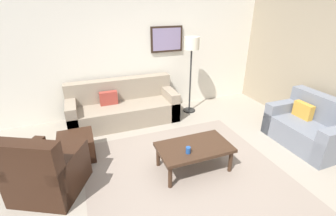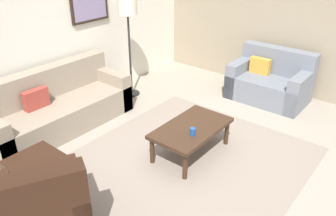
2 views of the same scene
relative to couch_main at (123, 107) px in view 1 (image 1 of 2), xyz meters
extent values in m
plane|color=gray|center=(0.52, -2.12, -0.30)|extent=(8.00, 8.00, 0.00)
cube|color=silver|center=(0.52, 0.48, 1.10)|extent=(6.00, 0.12, 2.80)
cube|color=gray|center=(0.52, -2.12, -0.30)|extent=(2.89, 2.70, 0.01)
cube|color=gray|center=(0.00, -0.10, -0.09)|extent=(2.24, 0.86, 0.42)
cube|color=gray|center=(0.00, 0.21, 0.14)|extent=(2.24, 0.24, 0.88)
cube|color=gray|center=(-1.02, -0.10, 0.01)|extent=(0.20, 0.86, 0.62)
cube|color=gray|center=(1.02, -0.10, 0.01)|extent=(0.20, 0.86, 0.62)
cube|color=#99382D|center=(-0.28, -0.01, 0.26)|extent=(0.36, 0.12, 0.28)
cube|color=slate|center=(2.89, -2.13, -0.09)|extent=(0.84, 1.31, 0.42)
cube|color=slate|center=(3.20, -2.13, 0.14)|extent=(0.24, 1.31, 0.88)
cube|color=slate|center=(2.89, -1.58, 0.01)|extent=(0.84, 0.20, 0.62)
cube|color=gold|center=(2.98, -1.90, 0.26)|extent=(0.12, 0.36, 0.28)
cube|color=black|center=(-1.34, -1.75, -0.08)|extent=(1.08, 1.08, 0.44)
cube|color=black|center=(-1.48, -2.01, 0.18)|extent=(0.80, 0.55, 0.95)
cube|color=black|center=(-1.05, -1.89, 0.00)|extent=(0.51, 0.78, 0.60)
cube|color=black|center=(-1.62, -1.60, 0.00)|extent=(0.51, 0.78, 0.60)
cube|color=black|center=(-0.99, -1.08, -0.10)|extent=(0.56, 0.56, 0.40)
cylinder|color=#382316|center=(0.20, -2.29, -0.12)|extent=(0.06, 0.06, 0.36)
cylinder|color=#382316|center=(1.18, -2.29, -0.12)|extent=(0.06, 0.06, 0.36)
cylinder|color=#382316|center=(0.20, -1.77, -0.12)|extent=(0.06, 0.06, 0.36)
cylinder|color=#382316|center=(1.18, -1.77, -0.12)|extent=(0.06, 0.06, 0.36)
cube|color=#382316|center=(0.69, -2.03, 0.09)|extent=(1.10, 0.64, 0.05)
cylinder|color=#1E478C|center=(0.52, -2.16, 0.16)|extent=(0.07, 0.07, 0.10)
cylinder|color=black|center=(1.55, -0.09, -0.28)|extent=(0.28, 0.28, 0.03)
cylinder|color=#262626|center=(1.55, -0.09, 0.43)|extent=(0.04, 0.04, 1.45)
cylinder|color=beige|center=(1.55, -0.09, 1.28)|extent=(0.32, 0.32, 0.26)
cube|color=black|center=(1.16, 0.40, 1.31)|extent=(0.74, 0.04, 0.56)
cube|color=gray|center=(1.16, 0.38, 1.31)|extent=(0.66, 0.01, 0.48)
camera|label=1|loc=(-0.75, -4.69, 2.10)|focal=25.33mm
camera|label=2|loc=(-2.46, -4.17, 2.34)|focal=36.12mm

